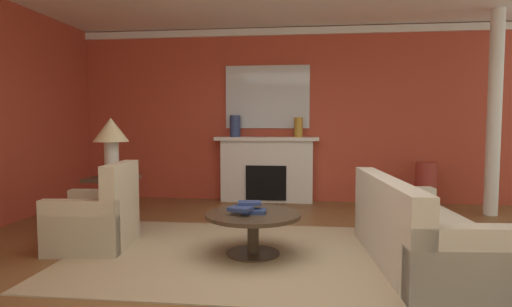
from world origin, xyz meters
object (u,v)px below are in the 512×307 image
(side_table, at_px, (113,200))
(table_lamp, at_px, (111,136))
(sofa, at_px, (417,235))
(vase_tall_corner, at_px, (426,186))
(armchair_near_window, at_px, (96,221))
(fireplace, at_px, (267,171))
(mantel_mirror, at_px, (267,97))
(vase_mantel_right, at_px, (298,127))
(vase_mantel_left, at_px, (235,126))
(coffee_table, at_px, (253,224))

(side_table, bearing_deg, table_lamp, 90.00)
(sofa, xyz_separation_m, side_table, (-3.53, 0.87, 0.10))
(vase_tall_corner, bearing_deg, armchair_near_window, -147.52)
(fireplace, relative_size, armchair_near_window, 1.89)
(mantel_mirror, xyz_separation_m, armchair_near_window, (-1.61, -3.10, -1.53))
(vase_mantel_right, xyz_separation_m, vase_mantel_left, (-1.10, 0.00, 0.02))
(fireplace, height_order, sofa, fireplace)
(coffee_table, bearing_deg, vase_mantel_right, 82.20)
(sofa, bearing_deg, coffee_table, 176.21)
(side_table, xyz_separation_m, vase_mantel_right, (2.31, 2.22, 0.91))
(vase_mantel_left, bearing_deg, vase_mantel_right, 0.00)
(sofa, xyz_separation_m, coffee_table, (-1.63, 0.11, 0.04))
(side_table, height_order, vase_tall_corner, vase_tall_corner)
(armchair_near_window, distance_m, table_lamp, 1.17)
(sofa, relative_size, coffee_table, 2.16)
(sofa, distance_m, coffee_table, 1.63)
(armchair_near_window, height_order, vase_mantel_left, vase_mantel_left)
(mantel_mirror, distance_m, side_table, 3.30)
(side_table, height_order, vase_mantel_left, vase_mantel_left)
(side_table, height_order, table_lamp, table_lamp)
(fireplace, bearing_deg, armchair_near_window, -118.37)
(fireplace, bearing_deg, mantel_mirror, 90.00)
(sofa, bearing_deg, armchair_near_window, 177.37)
(mantel_mirror, relative_size, sofa, 0.68)
(vase_mantel_right, bearing_deg, vase_mantel_left, 180.00)
(table_lamp, bearing_deg, fireplace, 52.19)
(sofa, bearing_deg, fireplace, 119.44)
(table_lamp, xyz_separation_m, vase_tall_corner, (4.36, 1.97, -0.85))
(armchair_near_window, xyz_separation_m, vase_tall_corner, (4.21, 2.68, 0.07))
(armchair_near_window, distance_m, vase_mantel_right, 3.78)
(fireplace, height_order, coffee_table, fireplace)
(sofa, distance_m, table_lamp, 3.75)
(mantel_mirror, distance_m, sofa, 4.02)
(side_table, bearing_deg, vase_mantel_left, 61.40)
(fireplace, xyz_separation_m, sofa, (1.77, -3.14, -0.24))
(fireplace, xyz_separation_m, mantel_mirror, (-0.00, 0.12, 1.30))
(table_lamp, height_order, vase_mantel_right, vase_mantel_right)
(table_lamp, xyz_separation_m, vase_mantel_right, (2.31, 2.22, 0.09))
(armchair_near_window, bearing_deg, fireplace, 61.63)
(coffee_table, distance_m, table_lamp, 2.23)
(table_lamp, bearing_deg, coffee_table, -21.86)
(sofa, bearing_deg, vase_tall_corner, 73.64)
(table_lamp, bearing_deg, armchair_near_window, -78.22)
(vase_mantel_left, bearing_deg, sofa, -53.07)
(fireplace, relative_size, sofa, 0.83)
(vase_tall_corner, bearing_deg, fireplace, 173.44)
(fireplace, distance_m, mantel_mirror, 1.30)
(armchair_near_window, bearing_deg, vase_mantel_left, 70.13)
(vase_mantel_left, bearing_deg, side_table, -118.60)
(fireplace, xyz_separation_m, armchair_near_window, (-1.61, -2.98, -0.23))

